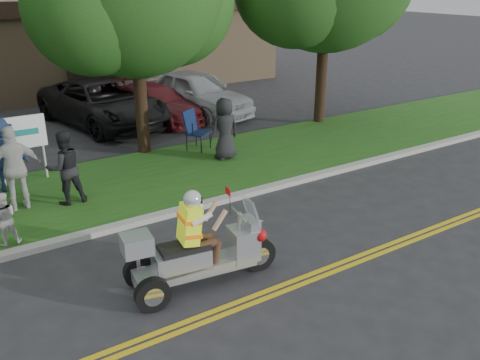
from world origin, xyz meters
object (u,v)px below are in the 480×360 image
trike_scooter (196,254)px  lawn_chair_b (194,127)px  parked_car_mid (103,103)px  parked_car_right (155,103)px  spectator_adult_right (16,168)px  parked_car_far_right (197,93)px  spectator_adult_mid (65,168)px

trike_scooter → lawn_chair_b: (3.27, 6.24, 0.15)m
parked_car_mid → parked_car_right: size_ratio=1.27×
parked_car_right → trike_scooter: bearing=-127.8°
spectator_adult_right → parked_car_far_right: spectator_adult_right is taller
lawn_chair_b → parked_car_right: size_ratio=0.26×
parked_car_mid → lawn_chair_b: bearing=-85.1°
trike_scooter → parked_car_mid: size_ratio=0.48×
parked_car_far_right → parked_car_right: bearing=166.8°
spectator_adult_mid → parked_car_far_right: bearing=-139.2°
spectator_adult_mid → parked_car_mid: size_ratio=0.30×
trike_scooter → lawn_chair_b: size_ratio=2.31×
spectator_adult_mid → parked_car_right: spectator_adult_mid is taller
lawn_chair_b → spectator_adult_right: bearing=166.6°
parked_car_right → parked_car_mid: bearing=149.4°
lawn_chair_b → parked_car_far_right: (2.16, 3.86, 0.07)m
spectator_adult_mid → parked_car_far_right: spectator_adult_mid is taller
spectator_adult_right → parked_car_mid: bearing=-121.3°
parked_car_right → parked_car_far_right: parked_car_far_right is taller
trike_scooter → spectator_adult_right: size_ratio=1.43×
trike_scooter → parked_car_far_right: (5.43, 10.10, 0.22)m
trike_scooter → spectator_adult_right: 4.99m
spectator_adult_right → parked_car_far_right: (7.32, 5.50, -0.21)m
spectator_adult_right → parked_car_mid: 7.14m
parked_car_right → lawn_chair_b: bearing=-114.8°
trike_scooter → parked_car_mid: (2.01, 10.58, 0.17)m
trike_scooter → lawn_chair_b: bearing=69.9°
lawn_chair_b → spectator_adult_right: (-5.16, -1.64, 0.28)m
spectator_adult_mid → spectator_adult_right: 1.00m
parked_car_right → parked_car_far_right: bearing=-19.5°
trike_scooter → parked_car_right: trike_scooter is taller
trike_scooter → parked_car_right: (3.78, 10.16, 0.03)m
trike_scooter → parked_car_mid: 10.77m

